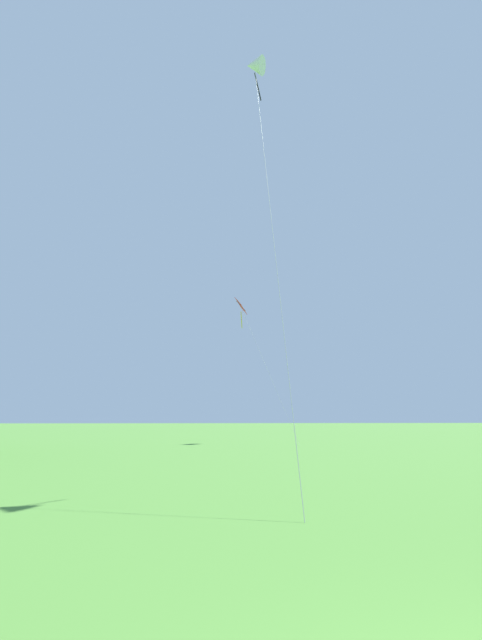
{
  "coord_description": "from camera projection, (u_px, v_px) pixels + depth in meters",
  "views": [
    {
      "loc": [
        -2.69,
        -2.02,
        1.66
      ],
      "look_at": [
        0.55,
        25.6,
        6.78
      ],
      "focal_mm": 30.17,
      "sensor_mm": 36.0,
      "label": 1
    }
  ],
  "objects": [
    {
      "name": "kite_red_high",
      "position": [
        242.0,
        312.0,
        42.81
      ],
      "size": [
        3.38,
        8.69,
        11.24
      ],
      "color": "red",
      "rests_on": "ground_plane"
    },
    {
      "name": "kite_white_distant",
      "position": [
        255.0,
        66.0,
        21.86
      ],
      "size": [
        1.3,
        11.03,
        16.31
      ],
      "color": "white",
      "rests_on": "ground_plane"
    }
  ]
}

